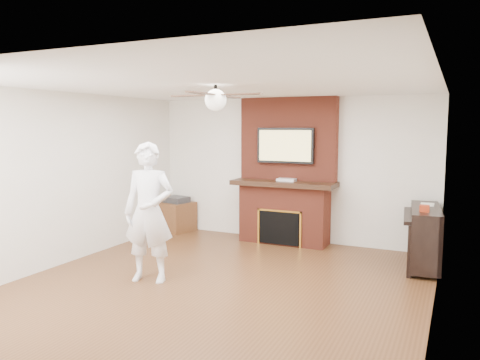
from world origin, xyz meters
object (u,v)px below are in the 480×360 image
at_px(person, 149,212).
at_px(piano, 424,235).
at_px(fireplace, 286,185).
at_px(side_table, 176,215).

height_order(person, piano, person).
height_order(fireplace, person, fireplace).
xyz_separation_m(side_table, piano, (4.49, -0.48, 0.16)).
distance_m(side_table, piano, 4.52).
bearing_deg(piano, side_table, 168.34).
xyz_separation_m(fireplace, person, (-0.90, -2.70, -0.09)).
bearing_deg(fireplace, piano, -13.45).
bearing_deg(person, fireplace, 56.83).
height_order(side_table, piano, piano).
bearing_deg(piano, person, -151.52).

